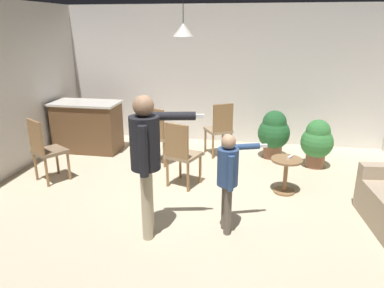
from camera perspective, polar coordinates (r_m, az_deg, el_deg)
ground at (r=4.75m, az=0.59°, el=-11.07°), size 7.68×7.68×0.00m
wall_back at (r=7.37m, az=4.86°, el=10.68°), size 6.40×0.10×2.70m
kitchen_counter at (r=7.17m, az=-16.14°, el=2.68°), size 1.26×0.66×0.95m
side_table_by_couch at (r=5.36m, az=14.56°, el=-4.20°), size 0.44×0.44×0.52m
person_adult at (r=3.94m, az=-7.17°, el=-1.26°), size 0.76×0.58×1.64m
person_child at (r=4.10m, az=5.77°, el=-4.57°), size 0.55×0.48×1.20m
dining_chair_by_counter at (r=5.31m, az=-1.73°, el=-1.31°), size 0.54×0.54×1.00m
dining_chair_near_wall at (r=6.60m, az=4.44°, el=2.64°), size 0.58×0.58×1.00m
dining_chair_centre_back at (r=6.24m, az=-4.97°, el=1.69°), size 0.57×0.57×1.00m
dining_chair_spare at (r=5.91m, az=-22.15°, el=-0.61°), size 0.58×0.58×1.00m
potted_plant_corner at (r=6.67m, az=12.77°, el=1.84°), size 0.57×0.57×0.88m
potted_plant_by_wall at (r=6.44m, az=19.11°, el=0.42°), size 0.54×0.54×0.83m
spare_remote_on_table at (r=5.32m, az=15.24°, el=-2.01°), size 0.10×0.13×0.04m
ceiling_light_pendant at (r=5.81m, az=-1.39°, el=17.58°), size 0.32×0.32×0.55m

